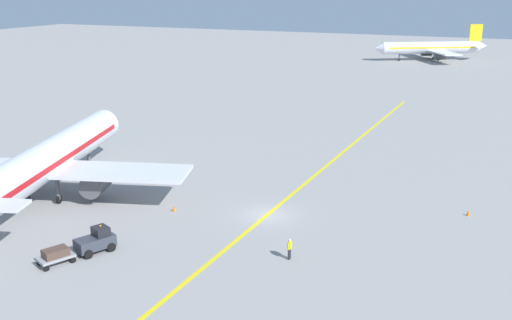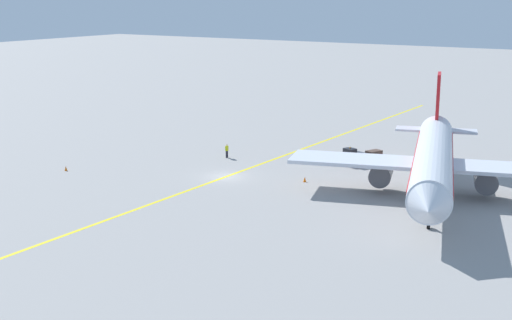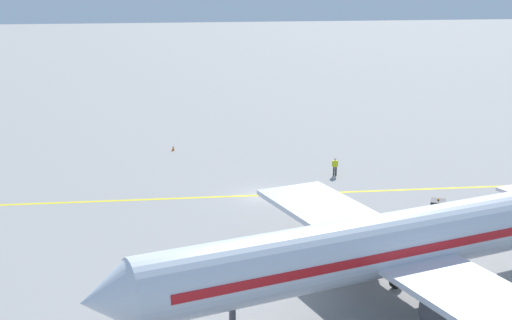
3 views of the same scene
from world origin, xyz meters
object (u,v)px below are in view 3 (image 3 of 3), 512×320
(airplane_at_gate, at_px, (393,245))
(baggage_cart_trailing, at_px, (489,220))
(traffic_cone_mid_apron, at_px, (313,224))
(traffic_cone_by_wingtip, at_px, (173,148))
(baggage_tug_dark, at_px, (444,214))
(ground_crew_worker, at_px, (335,166))

(airplane_at_gate, height_order, baggage_cart_trailing, airplane_at_gate)
(traffic_cone_mid_apron, xyz_separation_m, traffic_cone_by_wingtip, (24.97, 9.93, 0.00))
(baggage_tug_dark, bearing_deg, ground_crew_worker, 18.91)
(airplane_at_gate, relative_size, traffic_cone_by_wingtip, 63.22)
(baggage_tug_dark, bearing_deg, traffic_cone_by_wingtip, 37.43)
(baggage_tug_dark, height_order, ground_crew_worker, baggage_tug_dark)
(airplane_at_gate, height_order, baggage_tug_dark, airplane_at_gate)
(airplane_at_gate, distance_m, traffic_cone_by_wingtip, 39.98)
(traffic_cone_mid_apron, bearing_deg, traffic_cone_by_wingtip, 21.69)
(baggage_cart_trailing, height_order, traffic_cone_by_wingtip, baggage_cart_trailing)
(baggage_cart_trailing, bearing_deg, traffic_cone_by_wingtip, 39.95)
(ground_crew_worker, xyz_separation_m, traffic_cone_mid_apron, (-13.35, 5.01, -0.63))
(airplane_at_gate, xyz_separation_m, traffic_cone_mid_apron, (13.12, 1.71, -3.43))
(baggage_tug_dark, xyz_separation_m, traffic_cone_mid_apron, (0.96, 9.91, -0.63))
(ground_crew_worker, bearing_deg, baggage_tug_dark, -161.09)
(baggage_tug_dark, relative_size, baggage_cart_trailing, 1.14)
(baggage_cart_trailing, distance_m, traffic_cone_by_wingtip, 35.59)
(traffic_cone_mid_apron, height_order, traffic_cone_by_wingtip, same)
(baggage_cart_trailing, height_order, ground_crew_worker, ground_crew_worker)
(traffic_cone_by_wingtip, bearing_deg, baggage_tug_dark, -142.57)
(baggage_tug_dark, distance_m, traffic_cone_by_wingtip, 32.66)
(airplane_at_gate, distance_m, ground_crew_worker, 26.83)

